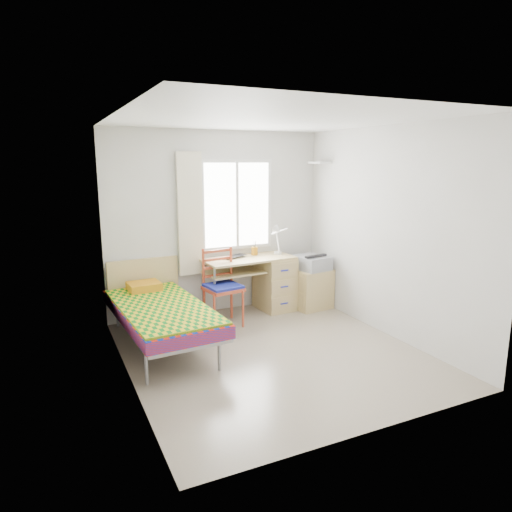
# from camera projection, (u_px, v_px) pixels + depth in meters

# --- Properties ---
(floor) EXTENTS (3.50, 3.50, 0.00)m
(floor) POSITION_uv_depth(u_px,v_px,m) (272.00, 353.00, 5.27)
(floor) COLOR #BCAD93
(floor) RESTS_ON ground
(ceiling) EXTENTS (3.50, 3.50, 0.00)m
(ceiling) POSITION_uv_depth(u_px,v_px,m) (274.00, 119.00, 4.74)
(ceiling) COLOR white
(ceiling) RESTS_ON wall_back
(wall_back) EXTENTS (3.20, 0.00, 3.20)m
(wall_back) POSITION_uv_depth(u_px,v_px,m) (217.00, 223.00, 6.56)
(wall_back) COLOR silver
(wall_back) RESTS_ON ground
(wall_left) EXTENTS (0.00, 3.50, 3.50)m
(wall_left) POSITION_uv_depth(u_px,v_px,m) (124.00, 254.00, 4.34)
(wall_left) COLOR silver
(wall_left) RESTS_ON ground
(wall_right) EXTENTS (0.00, 3.50, 3.50)m
(wall_right) POSITION_uv_depth(u_px,v_px,m) (387.00, 232.00, 5.67)
(wall_right) COLOR silver
(wall_right) RESTS_ON ground
(window) EXTENTS (1.10, 0.04, 1.30)m
(window) POSITION_uv_depth(u_px,v_px,m) (237.00, 205.00, 6.61)
(window) COLOR white
(window) RESTS_ON wall_back
(curtain) EXTENTS (0.35, 0.05, 1.70)m
(curtain) POSITION_uv_depth(u_px,v_px,m) (190.00, 214.00, 6.29)
(curtain) COLOR beige
(curtain) RESTS_ON wall_back
(floating_shelf) EXTENTS (0.20, 0.32, 0.03)m
(floating_shelf) POSITION_uv_depth(u_px,v_px,m) (320.00, 163.00, 6.70)
(floating_shelf) COLOR white
(floating_shelf) RESTS_ON wall_right
(bed) EXTENTS (1.08, 2.09, 0.88)m
(bed) POSITION_uv_depth(u_px,v_px,m) (160.00, 310.00, 5.45)
(bed) COLOR gray
(bed) RESTS_ON floor
(desk) EXTENTS (1.34, 0.68, 0.82)m
(desk) POSITION_uv_depth(u_px,v_px,m) (270.00, 280.00, 6.74)
(desk) COLOR tan
(desk) RESTS_ON floor
(chair) EXTENTS (0.50, 0.50, 1.04)m
(chair) POSITION_uv_depth(u_px,v_px,m) (222.00, 282.00, 6.11)
(chair) COLOR #AB3B21
(chair) RESTS_ON floor
(cabinet) EXTENTS (0.60, 0.55, 0.59)m
(cabinet) POSITION_uv_depth(u_px,v_px,m) (310.00, 288.00, 6.86)
(cabinet) COLOR tan
(cabinet) RESTS_ON floor
(printer) EXTENTS (0.49, 0.55, 0.21)m
(printer) POSITION_uv_depth(u_px,v_px,m) (312.00, 262.00, 6.77)
(printer) COLOR #95979C
(printer) RESTS_ON cabinet
(laptop) EXTENTS (0.43, 0.36, 0.03)m
(laptop) POSITION_uv_depth(u_px,v_px,m) (237.00, 257.00, 6.49)
(laptop) COLOR black
(laptop) RESTS_ON desk
(pen_cup) EXTENTS (0.12, 0.12, 0.12)m
(pen_cup) POSITION_uv_depth(u_px,v_px,m) (255.00, 251.00, 6.71)
(pen_cup) COLOR orange
(pen_cup) RESTS_ON desk
(task_lamp) EXTENTS (0.24, 0.34, 0.47)m
(task_lamp) POSITION_uv_depth(u_px,v_px,m) (278.00, 236.00, 6.59)
(task_lamp) COLOR white
(task_lamp) RESTS_ON desk
(book) EXTENTS (0.29, 0.32, 0.02)m
(book) POSITION_uv_depth(u_px,v_px,m) (235.00, 275.00, 6.44)
(book) COLOR gray
(book) RESTS_ON desk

